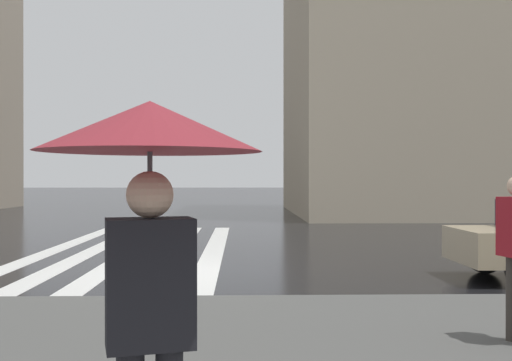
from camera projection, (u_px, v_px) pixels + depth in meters
name	position (u px, v px, depth m)	size (l,w,h in m)	color
ground_plane	(194.00, 273.00, 11.47)	(220.00, 220.00, 0.00)	black
zebra_crossing	(137.00, 249.00, 15.43)	(13.00, 4.50, 0.01)	silver
pedestrian_far_down_pavement	(150.00, 179.00, 2.80)	(1.05, 1.05, 2.01)	black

